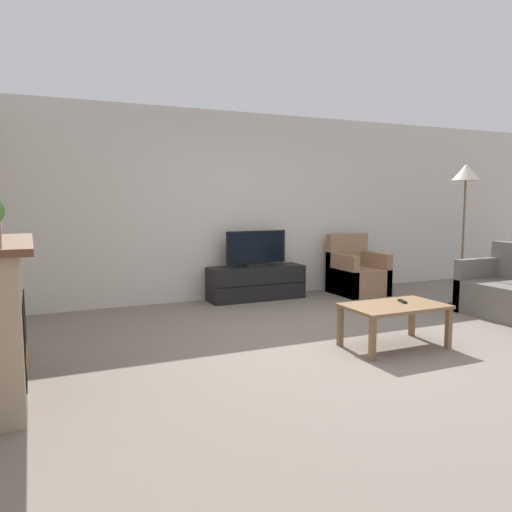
{
  "coord_description": "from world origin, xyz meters",
  "views": [
    {
      "loc": [
        -2.73,
        -4.1,
        1.44
      ],
      "look_at": [
        -0.56,
        0.69,
        0.85
      ],
      "focal_mm": 35.0,
      "sensor_mm": 36.0,
      "label": 1
    }
  ],
  "objects_px": {
    "tv": "(256,250)",
    "floor_lamp": "(466,181)",
    "tv_stand": "(256,283)",
    "coffee_table": "(394,310)",
    "remote": "(402,301)",
    "armchair": "(356,275)"
  },
  "relations": [
    {
      "from": "tv",
      "to": "floor_lamp",
      "type": "bearing_deg",
      "value": -32.06
    },
    {
      "from": "tv_stand",
      "to": "coffee_table",
      "type": "height_order",
      "value": "tv_stand"
    },
    {
      "from": "floor_lamp",
      "to": "remote",
      "type": "bearing_deg",
      "value": -150.22
    },
    {
      "from": "remote",
      "to": "tv",
      "type": "bearing_deg",
      "value": 116.33
    },
    {
      "from": "armchair",
      "to": "tv",
      "type": "bearing_deg",
      "value": 171.92
    },
    {
      "from": "tv",
      "to": "coffee_table",
      "type": "distance_m",
      "value": 2.75
    },
    {
      "from": "tv",
      "to": "floor_lamp",
      "type": "xyz_separation_m",
      "value": [
        2.41,
        -1.51,
        0.97
      ]
    },
    {
      "from": "tv_stand",
      "to": "remote",
      "type": "bearing_deg",
      "value": -81.57
    },
    {
      "from": "coffee_table",
      "to": "tv_stand",
      "type": "bearing_deg",
      "value": 95.28
    },
    {
      "from": "tv",
      "to": "floor_lamp",
      "type": "height_order",
      "value": "floor_lamp"
    },
    {
      "from": "tv_stand",
      "to": "remote",
      "type": "height_order",
      "value": "tv_stand"
    },
    {
      "from": "tv",
      "to": "tv_stand",
      "type": "bearing_deg",
      "value": 90.0
    },
    {
      "from": "coffee_table",
      "to": "remote",
      "type": "distance_m",
      "value": 0.17
    },
    {
      "from": "coffee_table",
      "to": "remote",
      "type": "relative_size",
      "value": 6.38
    },
    {
      "from": "floor_lamp",
      "to": "tv_stand",
      "type": "bearing_deg",
      "value": 147.9
    },
    {
      "from": "armchair",
      "to": "floor_lamp",
      "type": "distance_m",
      "value": 2.07
    },
    {
      "from": "coffee_table",
      "to": "remote",
      "type": "height_order",
      "value": "remote"
    },
    {
      "from": "floor_lamp",
      "to": "armchair",
      "type": "bearing_deg",
      "value": 122.42
    },
    {
      "from": "armchair",
      "to": "remote",
      "type": "height_order",
      "value": "armchair"
    },
    {
      "from": "tv_stand",
      "to": "tv",
      "type": "bearing_deg",
      "value": -90.0
    },
    {
      "from": "tv",
      "to": "coffee_table",
      "type": "xyz_separation_m",
      "value": [
        0.25,
        -2.72,
        -0.35
      ]
    },
    {
      "from": "tv_stand",
      "to": "remote",
      "type": "distance_m",
      "value": 2.7
    }
  ]
}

